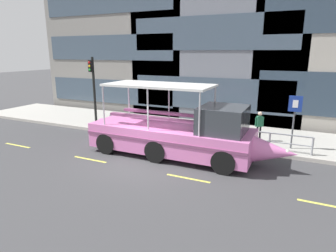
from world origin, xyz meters
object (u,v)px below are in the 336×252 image
Objects in this scene: traffic_light_pole at (93,84)px; duck_tour_boat at (181,134)px; parking_sign at (294,113)px; pedestrian_near_bow at (259,123)px.

traffic_light_pole reaches higher than duck_tour_boat.
traffic_light_pole reaches higher than parking_sign.
duck_tour_boat is (-4.62, -2.88, -0.86)m from parking_sign.
duck_tour_boat is at bearing -130.38° from pedestrian_near_bow.
pedestrian_near_bow is (10.24, 0.68, -1.64)m from traffic_light_pole.
duck_tour_boat reaches higher than parking_sign.
parking_sign is 5.51m from duck_tour_boat.
traffic_light_pole is 2.71× the size of pedestrian_near_bow.
traffic_light_pole is 7.97m from duck_tour_boat.
parking_sign is 0.27× the size of duck_tour_boat.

